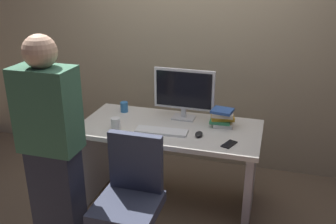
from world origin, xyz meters
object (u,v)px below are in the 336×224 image
Objects in this scene: cup_by_monitor at (124,107)px; book_stack at (222,117)px; monitor at (184,91)px; keyboard at (161,131)px; cell_phone at (229,144)px; mouse at (199,134)px; person_at_desk at (52,150)px; office_chair at (130,207)px; cup_near_keyboard at (116,124)px; desk at (170,150)px.

book_stack is (0.93, -0.07, 0.03)m from cup_by_monitor.
monitor reaches higher than keyboard.
mouse is at bearing -177.02° from cell_phone.
mouse is at bearing 38.80° from person_at_desk.
cup_by_monitor is at bearing 114.05° from office_chair.
mouse is at bearing 4.70° from cup_near_keyboard.
mouse is 0.85m from cup_by_monitor.
cup_by_monitor reaches higher than cell_phone.
person_at_desk is (-0.60, -0.83, 0.32)m from desk.
person_at_desk is at bearing -132.46° from keyboard.
cup_by_monitor is (-0.51, 0.21, 0.27)m from desk.
cup_by_monitor is (-0.58, 0.01, -0.21)m from monitor.
monitor is 5.40× the size of mouse.
desk is at bearing -179.54° from cell_phone.
person_at_desk is 3.81× the size of keyboard.
office_chair reaches higher than cup_near_keyboard.
keyboard is 2.99× the size of cell_phone.
book_stack is at bearing 28.17° from keyboard.
office_chair is 6.53× the size of cell_phone.
monitor is at bearing 122.58° from mouse.
cup_by_monitor is 0.44× the size of book_stack.
person_at_desk reaches higher than monitor.
office_chair is 1.74× the size of monitor.
book_stack reaches higher than cup_by_monitor.
office_chair is 2.19× the size of keyboard.
keyboard is at bearing 6.16° from cup_near_keyboard.
person_at_desk reaches higher than cup_near_keyboard.
person_at_desk is at bearing -125.89° from desk.
cell_phone is (0.96, -0.03, -0.05)m from cup_near_keyboard.
keyboard is (0.57, 0.70, -0.08)m from person_at_desk.
office_chair is 0.80m from mouse.
office_chair is 1.10m from book_stack.
office_chair reaches higher than desk.
office_chair reaches higher than book_stack.
desk is at bearing 156.27° from mouse.
cup_by_monitor is at bearing 179.31° from monitor.
mouse is at bearing -0.05° from keyboard.
office_chair is at bearing -96.94° from keyboard.
keyboard is at bearing -102.17° from desk.
desk is 0.61m from cup_by_monitor.
person_at_desk is 1.30m from cell_phone.
cup_near_keyboard reaches higher than keyboard.
desk is 16.19× the size of cup_by_monitor.
mouse is at bearing -23.05° from cup_by_monitor.
person_at_desk is at bearing -141.20° from mouse.
book_stack is (0.46, 0.28, 0.07)m from keyboard.
person_at_desk is 1.25m from monitor.
cup_by_monitor is 0.66× the size of cell_phone.
office_chair reaches higher than cup_by_monitor.
office_chair reaches higher than mouse.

